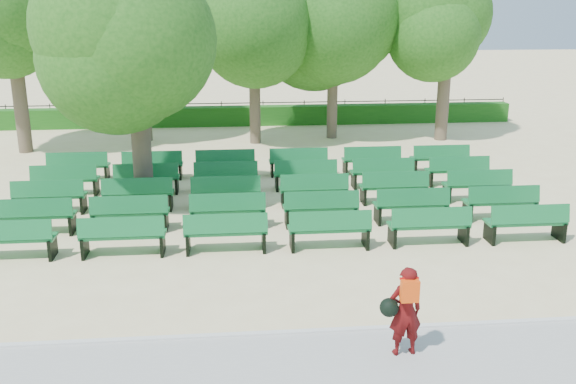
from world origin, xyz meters
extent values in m
plane|color=beige|center=(0.00, 0.00, 0.00)|extent=(120.00, 120.00, 0.00)
cube|color=#AAAAA6|center=(0.00, -7.40, 0.03)|extent=(30.00, 2.20, 0.06)
cube|color=silver|center=(0.00, -6.25, 0.05)|extent=(30.00, 0.12, 0.10)
cube|color=#1D5D18|center=(0.00, 14.00, 0.45)|extent=(26.00, 0.70, 0.90)
cube|color=#126731|center=(0.45, 1.29, 0.49)|extent=(1.97, 0.58, 0.07)
cube|color=#126731|center=(0.45, 1.06, 0.76)|extent=(1.96, 0.19, 0.46)
cylinder|color=brown|center=(-3.17, 1.80, 1.53)|extent=(0.56, 0.56, 3.06)
ellipsoid|color=#286019|center=(-3.17, 1.80, 4.24)|extent=(4.29, 4.29, 3.86)
imported|color=#4D0B0C|center=(2.13, -7.10, 0.84)|extent=(0.61, 0.43, 1.56)
cube|color=#F1470C|center=(2.13, -7.27, 1.28)|extent=(0.29, 0.15, 0.36)
sphere|color=black|center=(1.84, -7.15, 0.94)|extent=(0.31, 0.31, 0.31)
camera|label=1|loc=(-0.68, -16.38, 5.72)|focal=40.00mm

